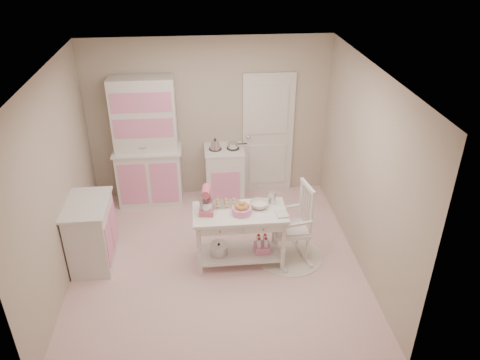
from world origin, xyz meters
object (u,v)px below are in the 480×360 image
rocking_chair (291,223)px  base_cabinet (92,233)px  stove (225,174)px  bread_basket (242,211)px  stand_mixer (206,201)px  hutch (146,143)px  work_table (240,237)px

rocking_chair → base_cabinet: bearing=165.9°
stove → bread_basket: bearing=-86.3°
base_cabinet → stand_mixer: bearing=-6.3°
hutch → rocking_chair: size_ratio=1.89×
stand_mixer → bread_basket: size_ratio=1.36×
stove → bread_basket: stove is taller
rocking_chair → stand_mixer: stand_mixer is taller
work_table → stand_mixer: bearing=177.3°
stove → bread_basket: size_ratio=3.68×
stove → work_table: size_ratio=0.77×
stove → rocking_chair: 1.78m
stand_mixer → rocking_chair: bearing=7.6°
base_cabinet → work_table: size_ratio=0.77×
bread_basket → work_table: bearing=111.8°
stove → bread_basket: (0.11, -1.70, 0.39)m
hutch → base_cabinet: (-0.65, -1.51, -0.58)m
rocking_chair → work_table: size_ratio=0.92×
stove → work_table: (0.09, -1.65, -0.06)m
work_table → base_cabinet: bearing=174.4°
hutch → stove: hutch is taller
stand_mixer → work_table: bearing=3.3°
stove → work_table: bearing=-86.9°
stove → rocking_chair: (0.78, -1.60, 0.09)m
work_table → stand_mixer: size_ratio=3.53×
stand_mixer → base_cabinet: bearing=179.7°
hutch → bread_basket: bearing=-53.2°
rocking_chair → bread_basket: (-0.67, -0.10, 0.30)m
hutch → bread_basket: size_ratio=8.32×
work_table → hutch: bearing=127.2°
bread_basket → rocking_chair: bearing=8.6°
work_table → bread_basket: (0.02, -0.05, 0.45)m
stove → work_table: 1.66m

